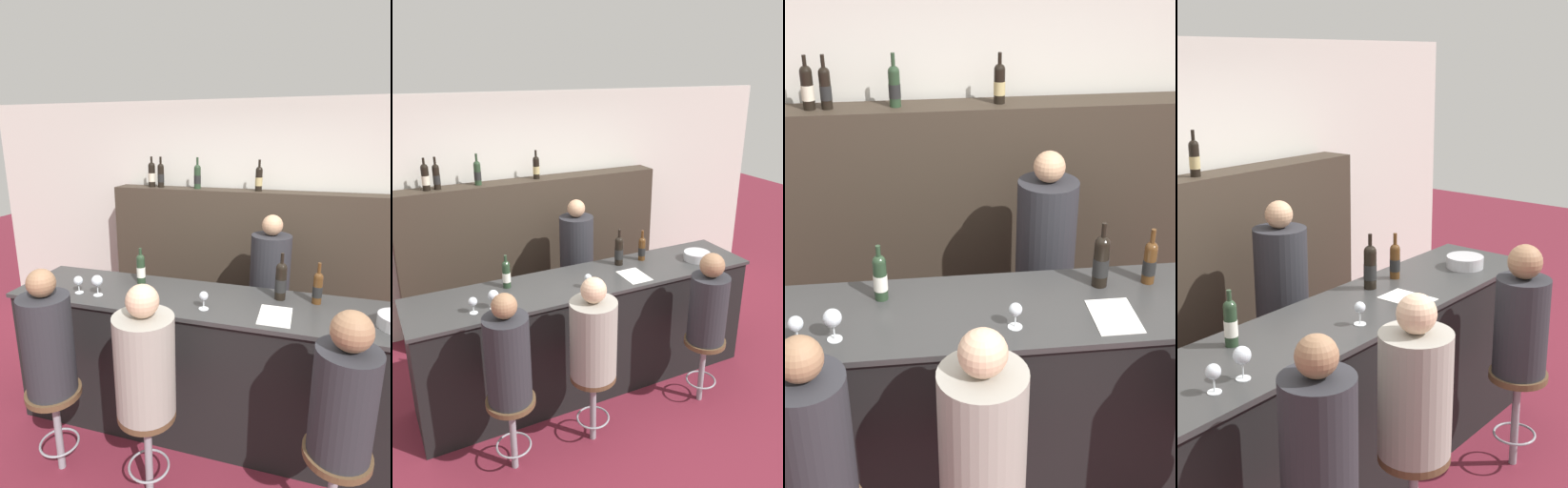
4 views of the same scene
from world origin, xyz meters
TOP-DOWN VIEW (x-y plane):
  - ground_plane at (0.00, 0.00)m, footprint 16.00×16.00m
  - wall_back at (0.00, 1.91)m, footprint 6.40×0.05m
  - bar_counter at (0.00, 0.32)m, footprint 3.14×0.68m
  - back_bar_cabinet at (0.00, 1.69)m, footprint 2.95×0.28m
  - wine_bottle_counter_0 at (-0.69, 0.48)m, footprint 0.07×0.07m
  - wine_bottle_counter_1 at (0.41, 0.48)m, footprint 0.08×0.08m
  - wine_bottle_counter_2 at (0.66, 0.48)m, footprint 0.07×0.07m
  - wine_bottle_backbar_0 at (-1.09, 1.69)m, footprint 0.08×0.08m
  - wine_bottle_backbar_1 at (-0.98, 1.69)m, footprint 0.07×0.07m
  - wine_bottle_backbar_2 at (-0.58, 1.69)m, footprint 0.07×0.07m
  - wine_bottle_backbar_3 at (0.06, 1.69)m, footprint 0.07×0.07m
  - wine_glass_0 at (-1.05, 0.16)m, footprint 0.07×0.07m
  - wine_glass_1 at (-0.89, 0.16)m, footprint 0.08×0.08m
  - wine_glass_2 at (-0.08, 0.16)m, footprint 0.07×0.07m
  - metal_bowl at (1.14, 0.25)m, footprint 0.25×0.25m
  - tasting_menu at (0.40, 0.19)m, footprint 0.21×0.30m
  - bar_stool_left at (-0.96, -0.36)m, footprint 0.36×0.36m
  - guest_seated_left at (-0.96, -0.36)m, footprint 0.32×0.32m
  - bar_stool_middle at (-0.29, -0.36)m, footprint 0.36×0.36m
  - guest_seated_middle at (-0.29, -0.36)m, footprint 0.36×0.36m
  - bar_stool_right at (0.80, -0.36)m, footprint 0.36×0.36m
  - guest_seated_right at (0.80, -0.36)m, footprint 0.32×0.32m
  - bartender at (0.27, 1.12)m, footprint 0.35×0.35m

SIDE VIEW (x-z plane):
  - ground_plane at x=0.00m, z-range 0.00..0.00m
  - bar_stool_left at x=-0.96m, z-range 0.18..0.80m
  - bar_stool_middle at x=-0.29m, z-range 0.18..0.80m
  - bar_stool_right at x=0.80m, z-range 0.18..0.80m
  - bar_counter at x=0.00m, z-range 0.00..1.09m
  - bartender at x=0.27m, z-range -0.06..1.51m
  - back_bar_cabinet at x=0.00m, z-range 0.00..1.70m
  - guest_seated_middle at x=-0.29m, z-range 0.57..1.38m
  - guest_seated_right at x=0.80m, z-range 0.58..1.38m
  - guest_seated_left at x=-0.96m, z-range 0.57..1.41m
  - tasting_menu at x=0.40m, z-range 1.09..1.09m
  - metal_bowl at x=1.14m, z-range 1.09..1.17m
  - wine_glass_2 at x=-0.08m, z-range 1.11..1.24m
  - wine_glass_0 at x=-1.05m, z-range 1.12..1.25m
  - wine_glass_1 at x=-0.89m, z-range 1.12..1.28m
  - wine_bottle_counter_2 at x=0.66m, z-range 1.06..1.36m
  - wine_bottle_counter_0 at x=-0.69m, z-range 1.07..1.36m
  - wine_bottle_counter_1 at x=0.41m, z-range 1.06..1.41m
  - wall_back at x=0.00m, z-range 0.00..2.60m
  - wine_bottle_backbar_3 at x=0.06m, z-range 1.67..1.98m
  - wine_bottle_backbar_2 at x=-0.58m, z-range 1.67..1.99m
  - wine_bottle_backbar_1 at x=-0.98m, z-range 1.67..1.99m
  - wine_bottle_backbar_0 at x=-1.09m, z-range 1.68..2.00m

